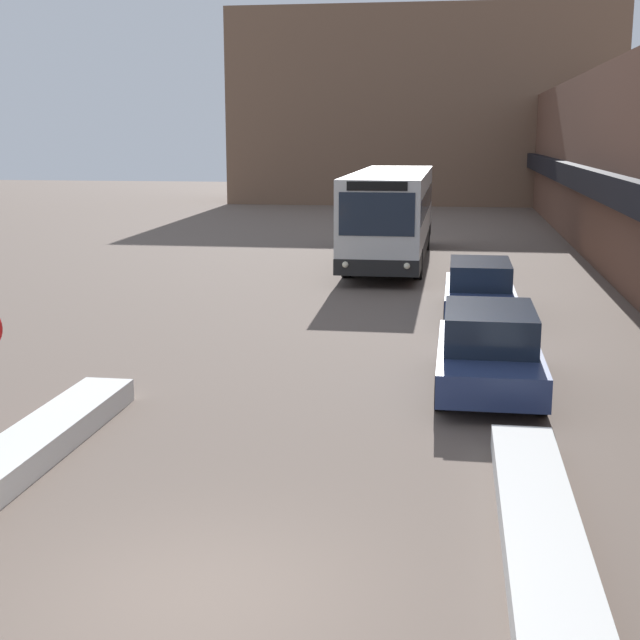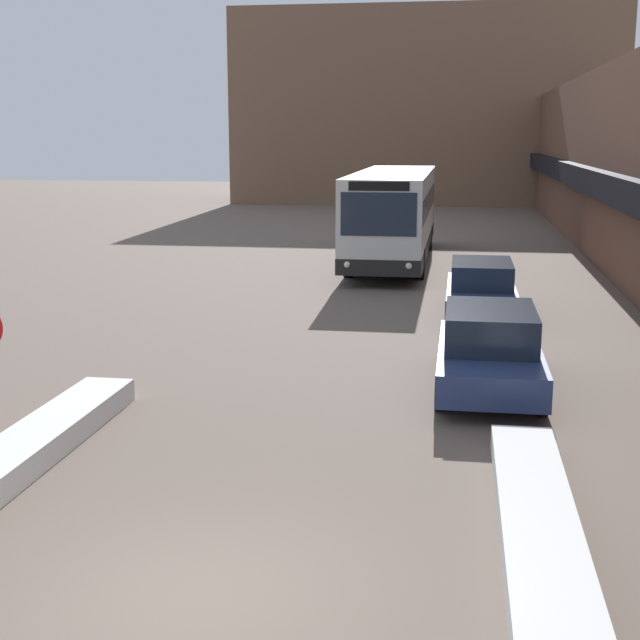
{
  "view_description": "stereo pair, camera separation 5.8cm",
  "coord_description": "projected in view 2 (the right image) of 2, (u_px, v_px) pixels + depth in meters",
  "views": [
    {
      "loc": [
        2.5,
        -8.12,
        4.73
      ],
      "look_at": [
        0.44,
        5.47,
        1.85
      ],
      "focal_mm": 50.0,
      "sensor_mm": 36.0,
      "label": 1
    },
    {
      "loc": [
        2.56,
        -8.11,
        4.73
      ],
      "look_at": [
        0.44,
        5.47,
        1.85
      ],
      "focal_mm": 50.0,
      "sensor_mm": 36.0,
      "label": 2
    }
  ],
  "objects": [
    {
      "name": "ground_plane",
      "position": [
        197.0,
        600.0,
        9.2
      ],
      "size": [
        160.0,
        160.0,
        0.0
      ],
      "primitive_type": "plane",
      "color": "#66564C"
    },
    {
      "name": "parked_car_middle",
      "position": [
        481.0,
        288.0,
        23.54
      ],
      "size": [
        1.82,
        4.59,
        1.43
      ],
      "color": "navy",
      "rests_on": "ground_plane"
    },
    {
      "name": "parked_car_front",
      "position": [
        489.0,
        350.0,
        16.64
      ],
      "size": [
        1.92,
        4.52,
        1.54
      ],
      "color": "navy",
      "rests_on": "ground_plane"
    },
    {
      "name": "snow_bank_right",
      "position": [
        541.0,
        540.0,
        10.17
      ],
      "size": [
        0.9,
        7.11,
        0.36
      ],
      "color": "silver",
      "rests_on": "ground_plane"
    },
    {
      "name": "building_backdrop_far",
      "position": [
        425.0,
        108.0,
        61.68
      ],
      "size": [
        26.0,
        8.0,
        12.97
      ],
      "color": "brown",
      "rests_on": "ground_plane"
    },
    {
      "name": "city_bus",
      "position": [
        393.0,
        214.0,
        33.06
      ],
      "size": [
        2.67,
        12.5,
        3.36
      ],
      "color": "silver",
      "rests_on": "ground_plane"
    }
  ]
}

